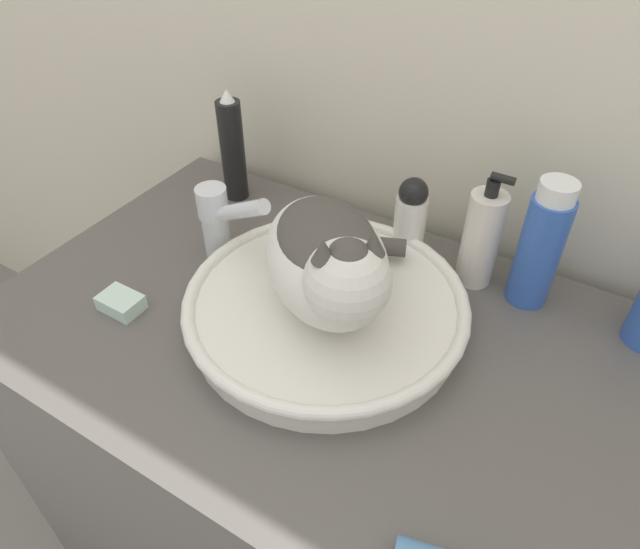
% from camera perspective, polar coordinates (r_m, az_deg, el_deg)
% --- Properties ---
extents(vanity_counter, '(0.98, 0.61, 0.83)m').
position_cam_1_polar(vanity_counter, '(1.16, 0.27, -19.91)').
color(vanity_counter, '#56514C').
rests_on(vanity_counter, ground_plane).
extents(sink_basin, '(0.41, 0.41, 0.05)m').
position_cam_1_polar(sink_basin, '(0.83, 0.58, -3.26)').
color(sink_basin, white).
rests_on(sink_basin, vanity_counter).
extents(cat, '(0.29, 0.30, 0.18)m').
position_cam_1_polar(cat, '(0.75, 1.02, 1.62)').
color(cat, silver).
rests_on(cat, sink_basin).
extents(faucet, '(0.15, 0.06, 0.16)m').
position_cam_1_polar(faucet, '(0.92, -10.00, 5.53)').
color(faucet, silver).
rests_on(faucet, vanity_counter).
extents(deodorant_stick, '(0.05, 0.05, 0.15)m').
position_cam_1_polar(deodorant_stick, '(0.93, 9.01, 5.48)').
color(deodorant_stick, white).
rests_on(deodorant_stick, vanity_counter).
extents(soap_pump_bottle, '(0.06, 0.06, 0.19)m').
position_cam_1_polar(soap_pump_bottle, '(0.90, 15.83, 3.54)').
color(soap_pump_bottle, silver).
rests_on(soap_pump_bottle, vanity_counter).
extents(shampoo_bottle_tall, '(0.06, 0.06, 0.21)m').
position_cam_1_polar(shampoo_bottle_tall, '(0.88, 21.18, 2.65)').
color(shampoo_bottle_tall, '#335BB7').
rests_on(shampoo_bottle_tall, vanity_counter).
extents(hairspray_can_black, '(0.04, 0.04, 0.21)m').
position_cam_1_polar(hairspray_can_black, '(1.08, -8.74, 12.28)').
color(hairspray_can_black, black).
rests_on(hairspray_can_black, vanity_counter).
extents(soap_bar, '(0.06, 0.05, 0.02)m').
position_cam_1_polar(soap_bar, '(0.91, -19.28, -2.68)').
color(soap_bar, silver).
rests_on(soap_bar, vanity_counter).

